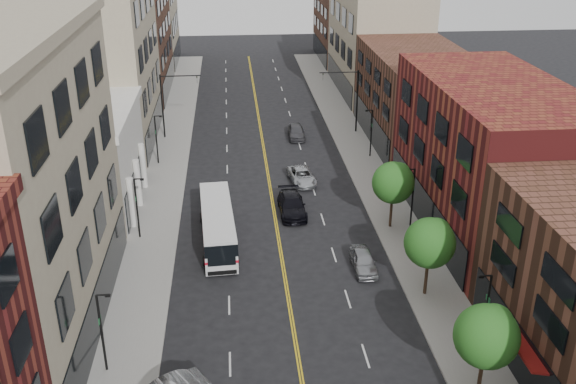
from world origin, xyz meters
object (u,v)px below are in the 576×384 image
object	(u,v)px
city_bus	(218,223)
car_lane_b	(302,176)
car_lane_a	(292,205)
car_parked_far	(364,261)
car_lane_c	(296,131)
car_lane_behind	(213,192)

from	to	relation	value
city_bus	car_lane_b	xyz separation A→B (m)	(7.88, 11.09, -0.96)
car_lane_a	car_lane_b	xyz separation A→B (m)	(1.60, 6.60, -0.12)
car_parked_far	car_lane_c	xyz separation A→B (m)	(-1.90, 29.05, 0.07)
car_parked_far	car_lane_b	world-z (taller)	car_parked_far
car_parked_far	car_lane_behind	world-z (taller)	car_parked_far
city_bus	car_parked_far	xyz separation A→B (m)	(10.57, -5.20, -0.93)
city_bus	car_lane_a	distance (m)	7.76
city_bus	car_parked_far	distance (m)	11.82
car_parked_far	car_lane_b	xyz separation A→B (m)	(-2.70, 16.29, -0.03)
car_parked_far	car_lane_a	xyz separation A→B (m)	(-4.30, 9.69, 0.09)
car_lane_a	car_lane_b	distance (m)	6.79
city_bus	car_lane_a	xyz separation A→B (m)	(6.27, 4.49, -0.84)
city_bus	car_lane_behind	xyz separation A→B (m)	(-0.50, 8.16, -0.97)
car_lane_behind	car_lane_b	world-z (taller)	car_lane_b
car_lane_a	car_lane_c	world-z (taller)	car_lane_a
city_bus	car_lane_c	xyz separation A→B (m)	(8.67, 23.85, -0.86)
car_lane_a	car_lane_c	bearing A→B (deg)	81.35
car_lane_behind	car_lane_c	bearing A→B (deg)	-117.37
car_lane_a	car_lane_b	size ratio (longest dim) A/B	1.13
car_lane_b	car_lane_c	distance (m)	12.79
car_parked_far	car_lane_a	bearing A→B (deg)	113.50
city_bus	car_lane_c	world-z (taller)	city_bus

